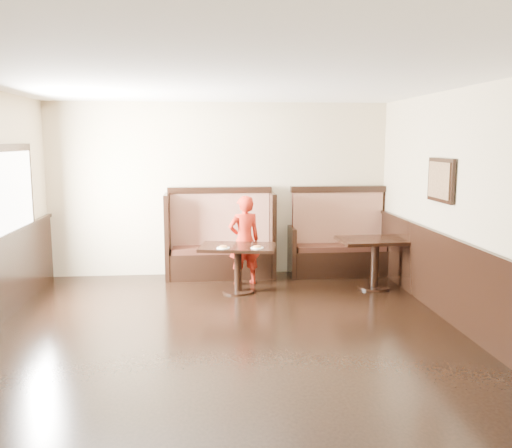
{
  "coord_description": "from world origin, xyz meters",
  "views": [
    {
      "loc": [
        -0.22,
        -5.33,
        2.19
      ],
      "look_at": [
        0.49,
        2.35,
        1.0
      ],
      "focal_mm": 38.0,
      "sensor_mm": 36.0,
      "label": 1
    }
  ],
  "objects": [
    {
      "name": "table_main",
      "position": [
        0.23,
        2.33,
        0.53
      ],
      "size": [
        1.18,
        0.85,
        0.69
      ],
      "rotation": [
        0.0,
        0.0,
        -0.18
      ],
      "color": "black",
      "rests_on": "ground"
    },
    {
      "name": "ground",
      "position": [
        0.0,
        0.0,
        0.0
      ],
      "size": [
        7.0,
        7.0,
        0.0
      ],
      "primitive_type": "plane",
      "color": "black",
      "rests_on": "ground"
    },
    {
      "name": "pizza_plate_left",
      "position": [
        0.01,
        2.17,
        0.7
      ],
      "size": [
        0.19,
        0.19,
        0.03
      ],
      "color": "white",
      "rests_on": "table_main"
    },
    {
      "name": "booth_neighbor",
      "position": [
        1.95,
        3.29,
        0.48
      ],
      "size": [
        1.65,
        0.72,
        1.45
      ],
      "color": "black",
      "rests_on": "ground"
    },
    {
      "name": "booth_main",
      "position": [
        0.0,
        3.3,
        0.53
      ],
      "size": [
        1.75,
        0.72,
        1.45
      ],
      "color": "black",
      "rests_on": "ground"
    },
    {
      "name": "pizza_plate_right",
      "position": [
        0.49,
        2.13,
        0.7
      ],
      "size": [
        0.18,
        0.18,
        0.03
      ],
      "color": "white",
      "rests_on": "table_main"
    },
    {
      "name": "room_shell",
      "position": [
        -0.3,
        0.28,
        0.67
      ],
      "size": [
        7.0,
        7.0,
        7.0
      ],
      "color": "#C1AD8C",
      "rests_on": "ground"
    },
    {
      "name": "table_neighbor",
      "position": [
        2.28,
        2.38,
        0.56
      ],
      "size": [
        1.11,
        0.76,
        0.75
      ],
      "rotation": [
        0.0,
        0.0,
        0.05
      ],
      "color": "black",
      "rests_on": "ground"
    },
    {
      "name": "child",
      "position": [
        0.35,
        2.78,
        0.69
      ],
      "size": [
        0.57,
        0.45,
        1.37
      ],
      "primitive_type": "imported",
      "rotation": [
        0.0,
        0.0,
        3.4
      ],
      "color": "#AD2112",
      "rests_on": "ground"
    }
  ]
}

